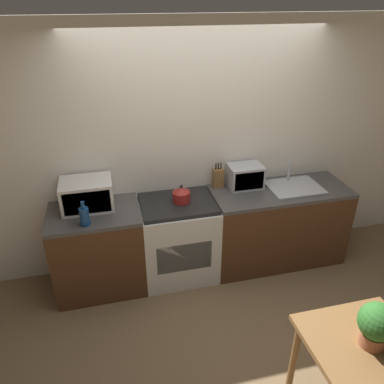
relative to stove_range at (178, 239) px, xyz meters
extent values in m
plane|color=brown|center=(0.30, -0.68, -0.45)|extent=(16.00, 16.00, 0.00)
cube|color=silver|center=(0.30, 0.34, 0.85)|extent=(10.00, 0.06, 2.60)
cube|color=#4C2D19|center=(-0.83, 0.00, -0.02)|extent=(0.88, 0.62, 0.86)
cube|color=#474442|center=(-0.83, 0.00, 0.43)|extent=(0.88, 0.62, 0.04)
cube|color=#4C2D19|center=(1.13, 0.00, -0.02)|extent=(1.49, 0.62, 0.86)
cube|color=#474442|center=(1.13, 0.00, 0.43)|extent=(1.49, 0.62, 0.04)
cube|color=silver|center=(0.00, 0.00, -0.02)|extent=(0.77, 0.62, 0.86)
cube|color=black|center=(0.00, 0.00, 0.43)|extent=(0.74, 0.57, 0.04)
cube|color=black|center=(0.00, -0.30, -0.02)|extent=(0.56, 0.02, 0.32)
cylinder|color=maroon|center=(0.04, 0.00, 0.51)|extent=(0.18, 0.18, 0.11)
cone|color=maroon|center=(0.04, 0.00, 0.59)|extent=(0.17, 0.17, 0.05)
sphere|color=black|center=(0.04, 0.00, 0.63)|extent=(0.03, 0.03, 0.03)
cube|color=silver|center=(-0.86, 0.11, 0.60)|extent=(0.49, 0.36, 0.29)
cube|color=black|center=(-0.86, -0.06, 0.60)|extent=(0.43, 0.01, 0.23)
cylinder|color=navy|center=(-0.89, -0.21, 0.54)|extent=(0.09, 0.09, 0.17)
cylinder|color=navy|center=(-0.89, -0.21, 0.66)|extent=(0.03, 0.03, 0.07)
cube|color=brown|center=(0.49, 0.22, 0.56)|extent=(0.11, 0.08, 0.21)
cylinder|color=black|center=(0.46, 0.22, 0.70)|extent=(0.01, 0.01, 0.07)
cylinder|color=black|center=(0.49, 0.22, 0.70)|extent=(0.01, 0.01, 0.07)
cylinder|color=black|center=(0.52, 0.22, 0.70)|extent=(0.01, 0.01, 0.07)
cube|color=#ADAFB5|center=(0.78, 0.16, 0.58)|extent=(0.36, 0.26, 0.25)
cube|color=black|center=(0.78, 0.04, 0.58)|extent=(0.32, 0.01, 0.20)
cube|color=#ADAFB5|center=(1.29, 0.00, 0.46)|extent=(0.56, 0.44, 0.02)
cylinder|color=#ADAFB5|center=(1.29, 0.16, 0.58)|extent=(0.03, 0.03, 0.22)
cube|color=brown|center=(0.84, -1.90, 0.31)|extent=(0.73, 0.75, 0.04)
cylinder|color=brown|center=(0.54, -1.58, -0.08)|extent=(0.05, 0.05, 0.74)
cylinder|color=brown|center=(1.15, -1.58, -0.08)|extent=(0.05, 0.05, 0.74)
cylinder|color=#9E5B3D|center=(0.87, -1.87, 0.38)|extent=(0.16, 0.16, 0.10)
sphere|color=#2D6B28|center=(0.87, -1.87, 0.53)|extent=(0.24, 0.24, 0.24)
camera|label=1|loc=(-0.63, -3.20, 2.32)|focal=35.00mm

